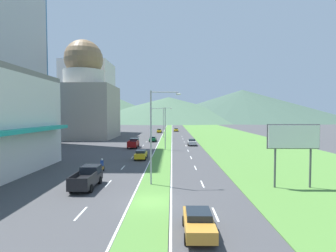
{
  "coord_description": "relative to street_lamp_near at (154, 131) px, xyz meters",
  "views": [
    {
      "loc": [
        1.84,
        -22.46,
        7.56
      ],
      "look_at": [
        0.74,
        47.24,
        4.39
      ],
      "focal_mm": 28.46,
      "sensor_mm": 36.0,
      "label": 1
    }
  ],
  "objects": [
    {
      "name": "street_lamp_far",
      "position": [
        -0.6,
        55.53,
        -0.26
      ],
      "size": [
        2.81,
        0.28,
        9.6
      ],
      "color": "#99999E",
      "rests_on": "ground_plane"
    },
    {
      "name": "lane_dash_left_8",
      "position": [
        -5.03,
        43.65,
        -5.75
      ],
      "size": [
        0.16,
        2.8,
        0.01
      ],
      "primitive_type": "cube",
      "color": "silver",
      "rests_on": "ground_plane"
    },
    {
      "name": "pickup_truck_1",
      "position": [
        -6.75,
        31.16,
        -4.77
      ],
      "size": [
        2.18,
        5.4,
        2.0
      ],
      "rotation": [
        0.0,
        0.0,
        1.57
      ],
      "color": "maroon",
      "rests_on": "ground_plane"
    },
    {
      "name": "midrise_colored",
      "position": [
        -30.87,
        76.06,
        7.98
      ],
      "size": [
        17.41,
        17.41,
        27.47
      ],
      "primitive_type": "cube",
      "color": "silver",
      "rests_on": "ground_plane"
    },
    {
      "name": "car_5",
      "position": [
        6.63,
        35.56,
        -4.97
      ],
      "size": [
        1.93,
        4.03,
        1.53
      ],
      "rotation": [
        0.0,
        0.0,
        -1.57
      ],
      "color": "#B2B2B7",
      "rests_on": "ground_plane"
    },
    {
      "name": "lane_dash_left_7",
      "position": [
        -5.03,
        35.0,
        -5.75
      ],
      "size": [
        0.16,
        2.8,
        0.01
      ],
      "primitive_type": "cube",
      "color": "silver",
      "rests_on": "ground_plane"
    },
    {
      "name": "lane_dash_left_6",
      "position": [
        -5.03,
        26.34,
        -5.75
      ],
      "size": [
        0.16,
        2.8,
        0.01
      ],
      "primitive_type": "cube",
      "color": "silver",
      "rests_on": "ground_plane"
    },
    {
      "name": "car_2",
      "position": [
        -3.42,
        44.59,
        -5.05
      ],
      "size": [
        1.86,
        4.72,
        1.33
      ],
      "rotation": [
        0.0,
        0.0,
        1.57
      ],
      "color": "#0C5128",
      "rests_on": "ground_plane"
    },
    {
      "name": "lane_dash_left_5",
      "position": [
        -5.03,
        17.69,
        -5.75
      ],
      "size": [
        0.16,
        2.8,
        0.01
      ],
      "primitive_type": "cube",
      "color": "silver",
      "rests_on": "ground_plane"
    },
    {
      "name": "motorcycle_rider",
      "position": [
        -7.21,
        6.07,
        -5.01
      ],
      "size": [
        0.36,
        2.0,
        1.8
      ],
      "rotation": [
        0.0,
        0.0,
        1.57
      ],
      "color": "black",
      "rests_on": "ground_plane"
    },
    {
      "name": "lane_dash_right_10",
      "position": [
        5.17,
        60.96,
        -5.75
      ],
      "size": [
        0.16,
        2.8,
        0.01
      ],
      "primitive_type": "cube",
      "color": "silver",
      "rests_on": "ground_plane"
    },
    {
      "name": "car_4",
      "position": [
        -3.33,
        78.9,
        -4.97
      ],
      "size": [
        1.88,
        4.78,
        1.55
      ],
      "rotation": [
        0.0,
        0.0,
        1.57
      ],
      "color": "yellow",
      "rests_on": "ground_plane"
    },
    {
      "name": "lane_dash_left_10",
      "position": [
        -5.03,
        60.96,
        -5.75
      ],
      "size": [
        0.16,
        2.8,
        0.01
      ],
      "primitive_type": "cube",
      "color": "silver",
      "rests_on": "ground_plane"
    },
    {
      "name": "pickup_truck_0",
      "position": [
        -6.85,
        -1.04,
        -4.77
      ],
      "size": [
        2.18,
        5.4,
        2.0
      ],
      "rotation": [
        0.0,
        0.0,
        1.57
      ],
      "color": "black",
      "rests_on": "ground_plane"
    },
    {
      "name": "lane_dash_right_8",
      "position": [
        5.17,
        43.65,
        -5.75
      ],
      "size": [
        0.16,
        2.8,
        0.01
      ],
      "primitive_type": "cube",
      "color": "silver",
      "rests_on": "ground_plane"
    },
    {
      "name": "billboard_roadside",
      "position": [
        14.17,
        -1.08,
        -0.8
      ],
      "size": [
        5.3,
        0.28,
        6.53
      ],
      "color": "#4C4C51",
      "rests_on": "ground_plane"
    },
    {
      "name": "lane_dash_left_4",
      "position": [
        -5.03,
        9.03,
        -5.75
      ],
      "size": [
        0.16,
        2.8,
        0.01
      ],
      "primitive_type": "cube",
      "color": "silver",
      "rests_on": "ground_plane"
    },
    {
      "name": "street_lamp_mid",
      "position": [
        0.04,
        27.78,
        -0.58
      ],
      "size": [
        3.3,
        0.41,
        8.89
      ],
      "color": "#99999E",
      "rests_on": "ground_plane"
    },
    {
      "name": "lane_dash_right_2",
      "position": [
        5.17,
        -8.28,
        -5.75
      ],
      "size": [
        0.16,
        2.8,
        0.01
      ],
      "primitive_type": "cube",
      "color": "silver",
      "rests_on": "ground_plane"
    },
    {
      "name": "lane_dash_left_9",
      "position": [
        -5.03,
        52.31,
        -5.75
      ],
      "size": [
        0.16,
        2.8,
        0.01
      ],
      "primitive_type": "cube",
      "color": "silver",
      "rests_on": "ground_plane"
    },
    {
      "name": "car_6",
      "position": [
        3.57,
        -11.61,
        -5.0
      ],
      "size": [
        1.93,
        4.23,
        1.45
      ],
      "rotation": [
        0.0,
        0.0,
        -1.57
      ],
      "color": "#C6842D",
      "rests_on": "ground_plane"
    },
    {
      "name": "lane_dash_right_3",
      "position": [
        5.17,
        0.38,
        -5.75
      ],
      "size": [
        0.16,
        2.8,
        0.01
      ],
      "primitive_type": "cube",
      "color": "silver",
      "rests_on": "ground_plane"
    },
    {
      "name": "domed_building",
      "position": [
        -25.53,
        54.75,
        6.61
      ],
      "size": [
        18.74,
        18.74,
        30.39
      ],
      "color": "#9E9384",
      "rests_on": "ground_plane"
    },
    {
      "name": "street_lamp_near",
      "position": [
        0.0,
        0.0,
        0.0
      ],
      "size": [
        3.28,
        0.43,
        10.01
      ],
      "color": "#99999E",
      "rests_on": "ground_plane"
    },
    {
      "name": "edge_line_median_left",
      "position": [
        -1.68,
        54.41,
        -5.75
      ],
      "size": [
        0.16,
        240.0,
        0.01
      ],
      "primitive_type": "cube",
      "color": "silver",
      "rests_on": "ground_plane"
    },
    {
      "name": "grass_verge_right",
      "position": [
        20.67,
        54.41,
        -5.72
      ],
      "size": [
        24.0,
        240.0,
        0.06
      ],
      "primitive_type": "cube",
      "color": "#518438",
      "rests_on": "ground_plane"
    },
    {
      "name": "lane_dash_left_3",
      "position": [
        -5.03,
        0.38,
        -5.75
      ],
      "size": [
        0.16,
        2.8,
        0.01
      ],
      "primitive_type": "cube",
      "color": "silver",
      "rests_on": "ground_plane"
    },
    {
      "name": "ground_plane",
      "position": [
        0.07,
        -5.59,
        -5.75
      ],
      "size": [
        600.0,
        600.0,
        0.0
      ],
      "primitive_type": "plane",
      "color": "#424244"
    },
    {
      "name": "lane_dash_right_9",
      "position": [
        5.17,
        52.31,
        -5.75
      ],
      "size": [
        0.16,
        2.8,
        0.01
      ],
      "primitive_type": "cube",
      "color": "silver",
      "rests_on": "ground_plane"
    },
    {
      "name": "lane_dash_right_5",
      "position": [
        5.17,
        17.69,
        -5.75
      ],
      "size": [
        0.16,
        2.8,
        0.01
      ],
      "primitive_type": "cube",
      "color": "silver",
      "rests_on": "ground_plane"
    },
    {
      "name": "hill_far_center",
      "position": [
        -1.64,
        242.68,
        6.51
      ],
      "size": [
        187.42,
        187.42,
        24.53
      ],
      "primitive_type": "cone",
      "color": "#47664C",
      "rests_on": "ground_plane"
    },
    {
      "name": "car_1",
      "position": [
        -3.32,
        16.06,
        -4.97
      ],
      "size": [
        1.9,
        4.35,
        1.51
      ],
      "rotation": [
        0.0,
        0.0,
        1.57
      ],
      "color": "yellow",
      "rests_on": "ground_plane"
    },
    {
      "name": "edge_line_median_right",
      "position": [
        1.82,
        54.41,
        -5.75
      ],
      "size": [
        0.16,
        240.0,
        0.01
      ],
      "primitive_type": "cube",
      "color": "silver",
      "rests_on": "ground_plane"
    },
    {
      "name": "lane_dash_left_2",
      "position": [
        -5.03,
        -8.28,
        -5.75
      ],
      "size": [
        0.16,
        2.8,
        0.01
      ],
      "primitive_type": "cube",
      "color": "silver",
      "rests_on": "ground_plane"
    },
    {
      "name": "lane_dash_right_6",
      "position": [
        5.17,
        26.34,
        -5.75
      ],
      "size": [
        0.16,
        2.8,
        0.01
      ],
      "primitive_type": "cube",
      "color": "silver",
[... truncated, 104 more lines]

